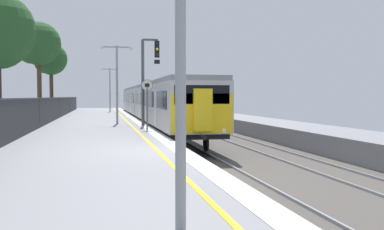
# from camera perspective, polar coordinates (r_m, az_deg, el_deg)

# --- Properties ---
(ground) EXTENTS (17.40, 110.00, 1.21)m
(ground) POSITION_cam_1_polar(r_m,az_deg,el_deg) (15.13, 6.97, -6.57)
(ground) COLOR gray
(commuter_train_at_platform) EXTENTS (2.83, 40.09, 3.81)m
(commuter_train_at_platform) POSITION_cam_1_polar(r_m,az_deg,el_deg) (38.53, -5.22, 1.66)
(commuter_train_at_platform) COLOR #B7B7BC
(commuter_train_at_platform) RESTS_ON ground
(signal_gantry) EXTENTS (1.10, 0.24, 5.17)m
(signal_gantry) POSITION_cam_1_polar(r_m,az_deg,el_deg) (26.98, -5.70, 5.51)
(signal_gantry) COLOR #47474C
(signal_gantry) RESTS_ON ground
(speed_limit_sign) EXTENTS (0.59, 0.08, 2.62)m
(speed_limit_sign) POSITION_cam_1_polar(r_m,az_deg,el_deg) (23.46, -5.73, 2.20)
(speed_limit_sign) COLOR #59595B
(speed_limit_sign) RESTS_ON ground
(platform_lamp_mid) EXTENTS (2.00, 0.20, 4.95)m
(platform_lamp_mid) POSITION_cam_1_polar(r_m,az_deg,el_deg) (28.80, -9.51, 4.78)
(platform_lamp_mid) COLOR #93999E
(platform_lamp_mid) RESTS_ON ground
(platform_lamp_far) EXTENTS (2.00, 0.20, 4.94)m
(platform_lamp_far) POSITION_cam_1_polar(r_m,az_deg,el_deg) (51.91, -10.39, 3.68)
(platform_lamp_far) COLOR #93999E
(platform_lamp_far) RESTS_ON ground
(background_tree_left) EXTENTS (4.15, 4.15, 8.87)m
(background_tree_left) POSITION_cam_1_polar(r_m,az_deg,el_deg) (45.60, -19.09, 8.38)
(background_tree_left) COLOR #473323
(background_tree_left) RESTS_ON ground
(background_tree_right) EXTENTS (3.42, 3.40, 7.44)m
(background_tree_right) POSITION_cam_1_polar(r_m,az_deg,el_deg) (50.53, -17.62, 6.64)
(background_tree_right) COLOR #473323
(background_tree_right) RESTS_ON ground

